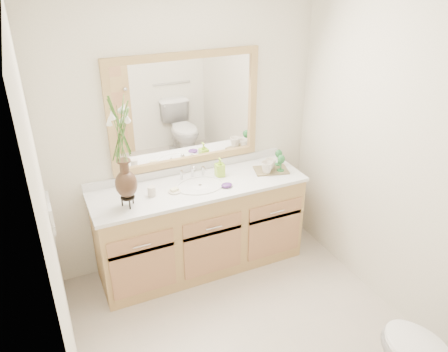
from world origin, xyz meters
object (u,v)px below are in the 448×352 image
flower_vase (121,140)px  tumbler (152,191)px  tray (271,170)px  soap_bottle (220,168)px

flower_vase → tumbler: flower_vase is taller
tray → soap_bottle: bearing=-176.8°
tumbler → soap_bottle: soap_bottle is taller
flower_vase → tray: (1.32, 0.08, -0.54)m
flower_vase → tray: size_ratio=2.75×
flower_vase → soap_bottle: size_ratio=5.26×
flower_vase → soap_bottle: 0.99m
tumbler → tray: bearing=-0.2°
tumbler → flower_vase: bearing=-158.2°
flower_vase → tumbler: bearing=21.8°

